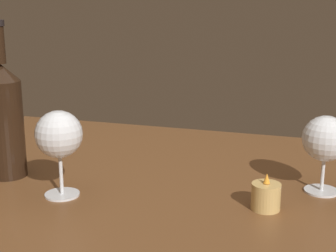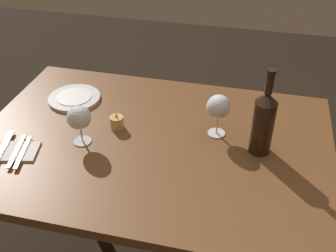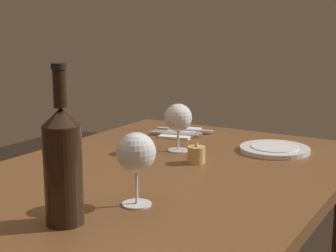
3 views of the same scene
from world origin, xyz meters
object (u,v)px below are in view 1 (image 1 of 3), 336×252
object	(u,v)px
wine_glass_left	(325,140)
wine_glass_right	(59,136)
votive_candle	(266,197)
wine_bottle	(4,118)

from	to	relation	value
wine_glass_left	wine_glass_right	bearing A→B (deg)	-160.79
wine_glass_right	votive_candle	world-z (taller)	wine_glass_right
wine_glass_left	wine_glass_right	xyz separation A→B (m)	(-0.47, -0.16, 0.01)
wine_glass_left	wine_bottle	size ratio (longest dim) A/B	0.47
wine_glass_right	wine_bottle	size ratio (longest dim) A/B	0.51
votive_candle	wine_glass_left	bearing A→B (deg)	50.63
wine_glass_left	wine_glass_right	world-z (taller)	wine_glass_right
wine_glass_left	wine_glass_right	size ratio (longest dim) A/B	0.91
votive_candle	wine_bottle	bearing A→B (deg)	178.34
wine_glass_left	votive_candle	world-z (taller)	wine_glass_left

